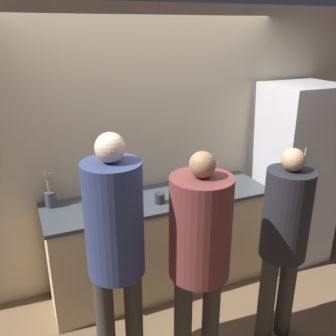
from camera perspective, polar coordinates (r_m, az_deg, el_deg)
ground_plane at (r=3.67m, az=0.93°, el=-20.16°), size 14.00×14.00×0.00m
wall_back at (r=3.57m, az=-3.29°, el=2.71°), size 5.20×0.06×2.60m
counter at (r=3.65m, az=-1.34°, el=-11.07°), size 2.08×0.65×0.95m
refrigerator at (r=4.14m, az=18.50°, el=-1.00°), size 0.71×0.70×1.89m
person_left at (r=2.48m, az=-8.04°, el=-10.80°), size 0.38×0.38×1.83m
person_center at (r=2.56m, az=4.85°, el=-11.36°), size 0.41×0.41×1.69m
person_right at (r=2.95m, az=17.28°, el=-9.50°), size 0.34×0.34×1.62m
fruit_bowl at (r=3.39m, az=-8.20°, el=-4.12°), size 0.30×0.30×0.12m
utensil_crock at (r=3.36m, az=-17.44°, el=-4.39°), size 0.10×0.10×0.31m
bottle_amber at (r=3.17m, az=-12.03°, el=-5.52°), size 0.07×0.07×0.18m
bottle_clear at (r=3.26m, az=1.93°, el=-3.88°), size 0.07×0.07×0.24m
cup_yellow at (r=3.14m, az=-9.25°, el=-6.21°), size 0.09×0.09×0.09m
cup_black at (r=3.28m, az=-1.27°, el=-4.61°), size 0.09×0.09×0.09m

